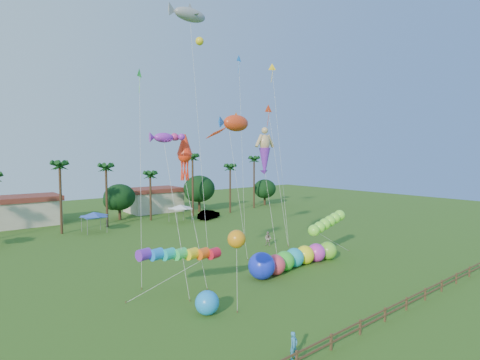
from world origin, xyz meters
TOP-DOWN VIEW (x-y plane):
  - ground at (0.00, 0.00)m, footprint 160.00×160.00m
  - tree_line at (3.57, 44.00)m, footprint 69.46×8.91m
  - buildings_row at (-3.09, 50.00)m, footprint 35.00×7.00m
  - tent_row at (-6.00, 36.33)m, footprint 31.00×4.00m
  - fence at (0.00, -6.00)m, footprint 36.12×0.12m
  - car_b at (13.71, 35.78)m, footprint 5.18×3.53m
  - spectator_a at (-8.43, -5.25)m, footprint 0.62×0.45m
  - spectator_b at (8.47, 14.78)m, footprint 1.03×1.10m
  - caterpillar_inflatable at (3.72, 6.25)m, footprint 12.37×2.93m
  - blue_ball at (-8.95, 2.74)m, footprint 1.75×1.75m
  - rainbow_tube at (-7.41, 6.56)m, footprint 8.79×2.62m
  - green_worm at (7.40, 6.53)m, footprint 10.33×2.64m
  - orange_ball_kite at (-6.15, 2.83)m, footprint 1.68×2.00m
  - merman_kite at (3.84, 10.50)m, footprint 2.30×4.02m
  - fish_kite at (4.23, 15.98)m, footprint 5.55×6.10m
  - shark_kite at (0.69, 20.38)m, footprint 5.91×7.83m
  - squid_kite at (-5.95, 10.77)m, footprint 1.60×4.82m
  - lobster_kite at (-8.54, 9.80)m, footprint 3.33×5.34m
  - delta_kite_red at (10.75, 17.23)m, footprint 1.37×4.22m
  - delta_kite_yellow at (11.05, 16.85)m, footprint 1.57×4.68m
  - delta_kite_green at (-8.81, 13.89)m, footprint 2.27×3.98m
  - delta_kite_blue at (10.89, 23.66)m, footprint 2.35×3.74m

SIDE VIEW (x-z plane):
  - ground at x=0.00m, z-range 0.00..0.00m
  - fence at x=0.00m, z-range 0.11..1.11m
  - spectator_a at x=-8.43m, z-range 0.00..1.57m
  - car_b at x=13.71m, z-range 0.00..1.62m
  - blue_ball at x=-8.95m, z-range 0.00..1.75m
  - spectator_b at x=8.47m, z-range 0.00..1.79m
  - caterpillar_inflatable at x=3.72m, z-range -0.20..2.32m
  - buildings_row at x=-3.09m, z-range 0.00..4.00m
  - tent_row at x=-6.00m, z-range 2.45..3.05m
  - rainbow_tube at x=-7.41m, z-range 1.33..4.96m
  - green_worm at x=7.40m, z-range 1.33..5.52m
  - tree_line at x=3.57m, z-range -1.22..9.78m
  - orange_ball_kite at x=-6.15m, z-range 2.21..8.04m
  - squid_kite at x=-5.95m, z-range 4.71..18.23m
  - merman_kite at x=3.84m, z-range 4.58..18.64m
  - lobster_kite at x=-8.54m, z-range 6.20..19.83m
  - fish_kite at x=4.23m, z-range 7.09..23.49m
  - delta_kite_red at x=10.75m, z-range 8.21..26.40m
  - delta_kite_green at x=-8.81m, z-range 8.75..28.31m
  - delta_kite_yellow at x=11.05m, z-range 10.66..34.17m
  - delta_kite_blue at x=10.89m, z-range 11.82..37.76m
  - shark_kite at x=0.69m, z-range 13.63..42.94m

